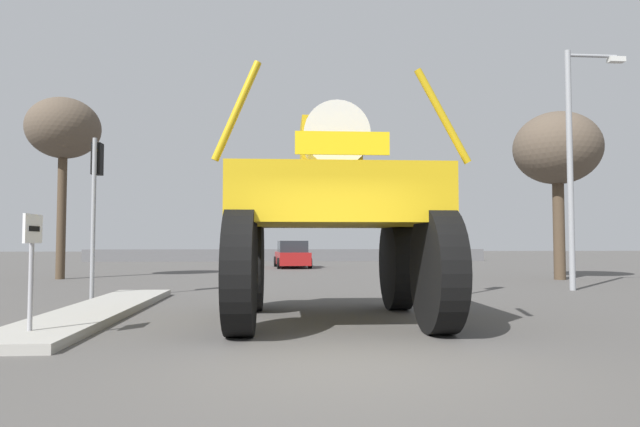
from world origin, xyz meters
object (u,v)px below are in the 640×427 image
Objects in this scene: lane_arrow_sign at (32,250)px; traffic_signal_near_left at (96,182)px; traffic_signal_near_right at (451,204)px; bare_tree_right at (557,150)px; sedan_ahead at (292,255)px; streetlight_near_right at (575,155)px; bare_tree_left at (63,131)px; oversize_sprayer at (332,212)px.

lane_arrow_sign is 0.42× the size of traffic_signal_near_left.
bare_tree_right is (6.20, 6.01, 2.55)m from traffic_signal_near_right.
sedan_ahead is 1.22× the size of traffic_signal_near_right.
bare_tree_right is at bearing 21.00° from traffic_signal_near_left.
lane_arrow_sign is at bearing -80.43° from traffic_signal_near_left.
traffic_signal_near_left is (-5.59, -16.80, 2.32)m from sedan_ahead.
streetlight_near_right is at bearing -155.75° from sedan_ahead.
streetlight_near_right is 1.02× the size of bare_tree_left.
bare_tree_right reaches higher than sedan_ahead.
bare_tree_left is (-9.52, 12.28, 3.87)m from oversize_sprayer.
bare_tree_left is at bearing 129.85° from sedan_ahead.
bare_tree_right is (9.93, 10.47, 3.04)m from oversize_sprayer.
traffic_signal_near_left is 0.63× the size of bare_tree_right.
bare_tree_left is (-13.25, 7.81, 3.38)m from traffic_signal_near_right.
lane_arrow_sign is 15.50m from bare_tree_left.
bare_tree_left is (-17.60, 6.40, 1.75)m from streetlight_near_right.
lane_arrow_sign is at bearing -149.20° from streetlight_near_right.
sedan_ahead is (4.55, 22.99, -0.63)m from lane_arrow_sign.
traffic_signal_near_left is 13.93m from streetlight_near_right.
bare_tree_left is (-3.78, 7.82, 2.86)m from traffic_signal_near_left.
streetlight_near_right reaches higher than bare_tree_left.
bare_tree_left reaches higher than bare_tree_right.
sedan_ahead is at bearing 43.76° from bare_tree_left.
lane_arrow_sign is 19.41m from bare_tree_right.
bare_tree_right reaches higher than oversize_sprayer.
lane_arrow_sign is 23.44m from sedan_ahead.
traffic_signal_near_right is (9.47, 0.01, -0.52)m from traffic_signal_near_left.
bare_tree_right reaches higher than traffic_signal_near_left.
lane_arrow_sign is 0.24× the size of streetlight_near_right.
oversize_sprayer is at bearing 176.50° from sedan_ahead.
sedan_ahead is 17.32m from traffic_signal_near_right.
lane_arrow_sign is 0.24× the size of bare_tree_left.
lane_arrow_sign is at bearing 164.90° from sedan_ahead.
streetlight_near_right is at bearing 5.89° from traffic_signal_near_left.
bare_tree_left reaches higher than traffic_signal_near_right.
lane_arrow_sign is at bearing -71.01° from bare_tree_left.
bare_tree_left is 19.56m from bare_tree_right.
traffic_signal_near_right is 9.00m from bare_tree_right.
lane_arrow_sign is at bearing -140.16° from bare_tree_right.
bare_tree_right is at bearing -5.31° from bare_tree_left.
traffic_signal_near_left is 1.21× the size of traffic_signal_near_right.
lane_arrow_sign is 6.50m from traffic_signal_near_left.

